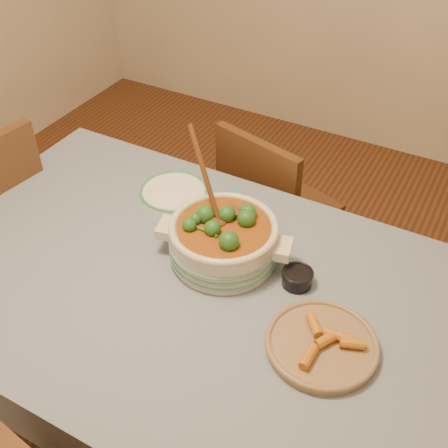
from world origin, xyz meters
name	(u,v)px	position (x,y,z in m)	size (l,w,h in m)	color
floor	(192,419)	(0.00, 0.00, 0.00)	(4.50, 4.50, 0.00)	#472414
dining_table	(184,301)	(0.00, 0.00, 0.66)	(1.68, 1.08, 0.76)	brown
stew_casserole	(223,238)	(0.06, 0.14, 0.84)	(0.42, 0.38, 0.39)	beige
white_plate	(174,192)	(-0.25, 0.34, 0.77)	(0.30, 0.30, 0.02)	white
condiment_bowl	(297,277)	(0.30, 0.15, 0.78)	(0.11, 0.11, 0.05)	black
fried_plate	(322,343)	(0.45, -0.04, 0.78)	(0.36, 0.36, 0.05)	#9D7A57
chair_far	(270,207)	(-0.05, 0.76, 0.48)	(0.49, 0.49, 0.85)	#522C19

